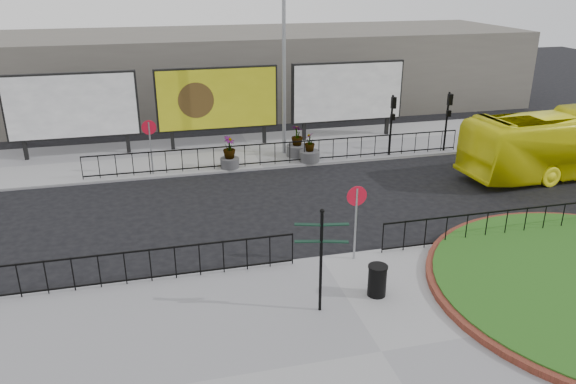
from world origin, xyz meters
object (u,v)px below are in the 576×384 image
object	(u,v)px
billboard_mid	(218,99)
planter_c	(310,152)
lamp_post	(284,58)
fingerpost_sign	(321,251)
planter_a	(229,155)
litter_bin	(377,280)
planter_b	(297,145)
bus	(574,142)

from	to	relation	value
billboard_mid	planter_c	distance (m)	5.63
billboard_mid	planter_c	bearing A→B (deg)	-42.76
lamp_post	fingerpost_sign	bearing A→B (deg)	-99.87
lamp_post	planter_a	distance (m)	5.33
litter_bin	planter_a	world-z (taller)	planter_a
planter_a	billboard_mid	bearing A→B (deg)	90.00
planter_a	litter_bin	bearing A→B (deg)	-78.84
planter_a	planter_b	bearing A→B (deg)	15.30
planter_a	planter_c	world-z (taller)	planter_a
litter_bin	planter_c	distance (m)	12.08
fingerpost_sign	planter_a	world-z (taller)	fingerpost_sign
lamp_post	litter_bin	distance (m)	14.25
litter_bin	lamp_post	bearing A→B (deg)	87.29
planter_a	bus	bearing A→B (deg)	-15.93
bus	planter_b	size ratio (longest dim) A/B	6.85
fingerpost_sign	planter_b	distance (m)	13.65
billboard_mid	planter_b	distance (m)	4.78
litter_bin	bus	xyz separation A→B (m)	(12.64, 7.71, 0.90)
lamp_post	planter_c	xyz separation A→B (m)	(0.86, -1.60, -4.22)
bus	planter_a	world-z (taller)	bus
billboard_mid	bus	xyz separation A→B (m)	(15.01, -7.85, -1.11)
lamp_post	planter_c	world-z (taller)	lamp_post
lamp_post	bus	distance (m)	13.77
planter_c	fingerpost_sign	bearing A→B (deg)	-104.89
fingerpost_sign	planter_b	bearing A→B (deg)	95.54
lamp_post	planter_b	xyz separation A→B (m)	(0.49, -0.64, -4.15)
planter_b	planter_c	size ratio (longest dim) A/B	1.10
lamp_post	fingerpost_sign	xyz separation A→B (m)	(-2.42, -13.92, -2.90)
billboard_mid	planter_c	world-z (taller)	billboard_mid
fingerpost_sign	planter_c	distance (m)	12.82
billboard_mid	planter_a	size ratio (longest dim) A/B	4.15
litter_bin	bus	bearing A→B (deg)	31.36
litter_bin	planter_b	bearing A→B (deg)	84.99
fingerpost_sign	planter_a	xyz separation A→B (m)	(-0.59, 12.32, -1.20)
billboard_mid	fingerpost_sign	world-z (taller)	billboard_mid
billboard_mid	planter_b	bearing A→B (deg)	-36.76
litter_bin	planter_b	size ratio (longest dim) A/B	0.59
planter_a	planter_b	distance (m)	3.63
billboard_mid	litter_bin	distance (m)	15.87
planter_b	planter_c	bearing A→B (deg)	-69.26
bus	planter_a	distance (m)	15.63
planter_a	fingerpost_sign	bearing A→B (deg)	-87.28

